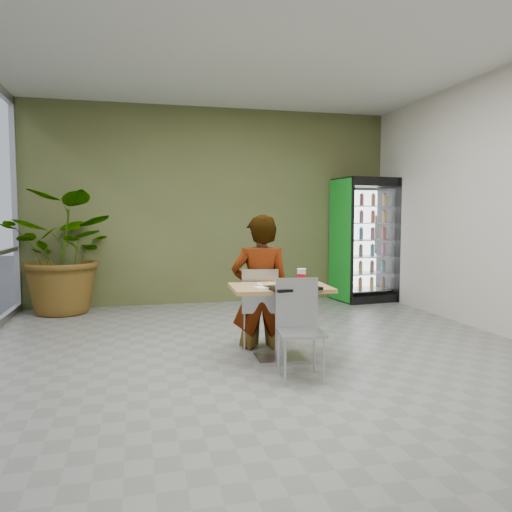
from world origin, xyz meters
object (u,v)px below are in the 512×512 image
object	(u,v)px
dining_table	(280,307)
seated_woman	(261,295)
chair_near	(299,320)
beverage_fridge	(365,240)
chair_far	(260,302)
soda_cup	(302,277)
cafeteria_tray	(293,288)
potted_plant	(67,253)

from	to	relation	value
dining_table	seated_woman	world-z (taller)	seated_woman
chair_near	seated_woman	world-z (taller)	seated_woman
chair_near	seated_woman	size ratio (longest dim) A/B	0.50
beverage_fridge	dining_table	bearing A→B (deg)	-134.41
chair_far	soda_cup	size ratio (longest dim) A/B	5.31
dining_table	soda_cup	bearing A→B (deg)	-3.72
seated_woman	cafeteria_tray	world-z (taller)	seated_woman
chair_near	beverage_fridge	world-z (taller)	beverage_fridge
dining_table	potted_plant	xyz separation A→B (m)	(-2.37, 3.09, 0.36)
dining_table	chair_far	xyz separation A→B (m)	(-0.08, 0.49, -0.02)
dining_table	cafeteria_tray	bearing A→B (deg)	-77.51
cafeteria_tray	potted_plant	xyz separation A→B (m)	(-2.42, 3.33, 0.14)
seated_woman	potted_plant	bearing A→B (deg)	-35.42
seated_woman	cafeteria_tray	xyz separation A→B (m)	(0.12, -0.78, 0.19)
seated_woman	beverage_fridge	world-z (taller)	beverage_fridge
chair_near	beverage_fridge	bearing A→B (deg)	63.20
potted_plant	cafeteria_tray	bearing A→B (deg)	-53.97
potted_plant	chair_far	bearing A→B (deg)	-48.61
chair_far	soda_cup	xyz separation A→B (m)	(0.30, -0.51, 0.32)
chair_far	potted_plant	size ratio (longest dim) A/B	0.49
chair_far	cafeteria_tray	distance (m)	0.79
soda_cup	cafeteria_tray	bearing A→B (deg)	-125.24
dining_table	chair_far	world-z (taller)	chair_far
chair_far	cafeteria_tray	xyz separation A→B (m)	(0.14, -0.74, 0.25)
chair_far	seated_woman	distance (m)	0.08
chair_near	beverage_fridge	size ratio (longest dim) A/B	0.42
seated_woman	beverage_fridge	distance (m)	3.58
dining_table	cafeteria_tray	xyz separation A→B (m)	(0.05, -0.24, 0.23)
seated_woman	potted_plant	size ratio (longest dim) A/B	0.97
dining_table	seated_woman	distance (m)	0.54
chair_far	beverage_fridge	distance (m)	3.63
chair_near	seated_woman	bearing A→B (deg)	101.49
cafeteria_tray	chair_far	bearing A→B (deg)	100.50
dining_table	seated_woman	size ratio (longest dim) A/B	0.57
chair_near	potted_plant	size ratio (longest dim) A/B	0.49
beverage_fridge	potted_plant	world-z (taller)	beverage_fridge
chair_near	cafeteria_tray	distance (m)	0.36
chair_far	seated_woman	xyz separation A→B (m)	(0.02, 0.04, 0.06)
cafeteria_tray	beverage_fridge	distance (m)	4.09
chair_far	cafeteria_tray	world-z (taller)	chair_far
dining_table	chair_far	bearing A→B (deg)	99.51
seated_woman	beverage_fridge	xyz separation A→B (m)	(2.47, 2.56, 0.46)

